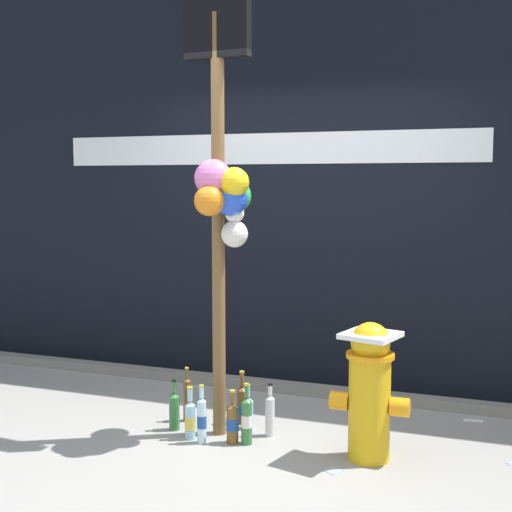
# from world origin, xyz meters

# --- Properties ---
(ground_plane) EXTENTS (14.00, 14.00, 0.00)m
(ground_plane) POSITION_xyz_m (0.00, 0.00, 0.00)
(ground_plane) COLOR gray
(building_wall) EXTENTS (10.00, 0.21, 3.44)m
(building_wall) POSITION_xyz_m (-0.00, 1.64, 1.72)
(building_wall) COLOR black
(building_wall) RESTS_ON ground_plane
(curb_strip) EXTENTS (8.00, 0.12, 0.08)m
(curb_strip) POSITION_xyz_m (0.00, 1.27, 0.04)
(curb_strip) COLOR slate
(curb_strip) RESTS_ON ground_plane
(memorial_post) EXTENTS (0.48, 0.55, 2.82)m
(memorial_post) POSITION_xyz_m (-0.13, 0.21, 1.68)
(memorial_post) COLOR brown
(memorial_post) RESTS_ON ground_plane
(fire_hydrant) EXTENTS (0.48, 0.37, 0.85)m
(fire_hydrant) POSITION_xyz_m (0.84, 0.16, 0.44)
(fire_hydrant) COLOR gold
(fire_hydrant) RESTS_ON ground_plane
(bottle_0) EXTENTS (0.08, 0.08, 0.35)m
(bottle_0) POSITION_xyz_m (-0.04, 0.12, 0.14)
(bottle_0) COLOR brown
(bottle_0) RESTS_ON ground_plane
(bottle_1) EXTENTS (0.06, 0.06, 0.39)m
(bottle_1) POSITION_xyz_m (-0.50, 0.40, 0.16)
(bottle_1) COLOR brown
(bottle_1) RESTS_ON ground_plane
(bottle_2) EXTENTS (0.07, 0.07, 0.40)m
(bottle_2) POSITION_xyz_m (0.05, 0.13, 0.16)
(bottle_2) COLOR #337038
(bottle_2) RESTS_ON ground_plane
(bottle_3) EXTENTS (0.07, 0.07, 0.35)m
(bottle_3) POSITION_xyz_m (-0.33, 0.09, 0.13)
(bottle_3) COLOR #93CCE0
(bottle_3) RESTS_ON ground_plane
(bottle_4) EXTENTS (0.06, 0.06, 0.38)m
(bottle_4) POSITION_xyz_m (-0.23, 0.05, 0.16)
(bottle_4) COLOR #B2DBEA
(bottle_4) RESTS_ON ground_plane
(bottle_5) EXTENTS (0.08, 0.08, 0.31)m
(bottle_5) POSITION_xyz_m (-0.04, 0.40, 0.12)
(bottle_5) COLOR #93CCE0
(bottle_5) RESTS_ON ground_plane
(bottle_6) EXTENTS (0.06, 0.06, 0.35)m
(bottle_6) POSITION_xyz_m (0.15, 0.32, 0.15)
(bottle_6) COLOR silver
(bottle_6) RESTS_ON ground_plane
(bottle_7) EXTENTS (0.07, 0.07, 0.37)m
(bottle_7) POSITION_xyz_m (-0.12, 0.48, 0.13)
(bottle_7) COLOR brown
(bottle_7) RESTS_ON ground_plane
(bottle_8) EXTENTS (0.07, 0.07, 0.35)m
(bottle_8) POSITION_xyz_m (-0.50, 0.21, 0.14)
(bottle_8) COLOR #337038
(bottle_8) RESTS_ON ground_plane
(litter_0) EXTENTS (0.12, 0.12, 0.01)m
(litter_0) POSITION_xyz_m (0.68, -0.09, 0.00)
(litter_0) COLOR #8C99B2
(litter_0) RESTS_ON ground_plane
(litter_1) EXTENTS (0.11, 0.14, 0.01)m
(litter_1) POSITION_xyz_m (0.02, 0.70, 0.00)
(litter_1) COLOR silver
(litter_1) RESTS_ON ground_plane
(litter_3) EXTENTS (0.14, 0.07, 0.01)m
(litter_3) POSITION_xyz_m (1.40, 1.09, 0.00)
(litter_3) COLOR silver
(litter_3) RESTS_ON ground_plane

